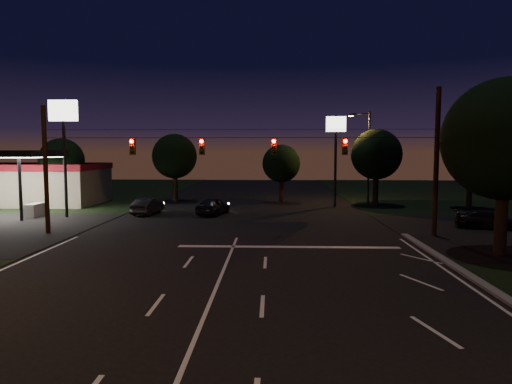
{
  "coord_description": "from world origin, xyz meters",
  "views": [
    {
      "loc": [
        2.13,
        -12.87,
        5.15
      ],
      "look_at": [
        1.25,
        11.38,
        3.0
      ],
      "focal_mm": 32.0,
      "sensor_mm": 36.0,
      "label": 1
    }
  ],
  "objects_px": {
    "tree_right_near": "(504,141)",
    "car_cross": "(489,220)",
    "car_oncoming_b": "(148,206)",
    "utility_pole_right": "(434,236)",
    "car_oncoming_a": "(213,206)"
  },
  "relations": [
    {
      "from": "utility_pole_right",
      "to": "car_oncoming_a",
      "type": "height_order",
      "value": "utility_pole_right"
    },
    {
      "from": "car_oncoming_a",
      "to": "car_oncoming_b",
      "type": "xyz_separation_m",
      "value": [
        -5.41,
        0.08,
        -0.05
      ]
    },
    {
      "from": "tree_right_near",
      "to": "car_cross",
      "type": "relative_size",
      "value": 2.09
    },
    {
      "from": "utility_pole_right",
      "to": "car_cross",
      "type": "height_order",
      "value": "utility_pole_right"
    },
    {
      "from": "utility_pole_right",
      "to": "tree_right_near",
      "type": "xyz_separation_m",
      "value": [
        1.53,
        -4.83,
        5.68
      ]
    },
    {
      "from": "car_cross",
      "to": "car_oncoming_a",
      "type": "bearing_deg",
      "value": 88.18
    },
    {
      "from": "car_oncoming_a",
      "to": "car_cross",
      "type": "distance_m",
      "value": 20.26
    },
    {
      "from": "utility_pole_right",
      "to": "tree_right_near",
      "type": "distance_m",
      "value": 7.61
    },
    {
      "from": "tree_right_near",
      "to": "car_oncoming_b",
      "type": "bearing_deg",
      "value": 147.3
    },
    {
      "from": "utility_pole_right",
      "to": "car_oncoming_b",
      "type": "distance_m",
      "value": 22.11
    },
    {
      "from": "utility_pole_right",
      "to": "car_oncoming_b",
      "type": "height_order",
      "value": "utility_pole_right"
    },
    {
      "from": "car_cross",
      "to": "tree_right_near",
      "type": "bearing_deg",
      "value": 174.39
    },
    {
      "from": "tree_right_near",
      "to": "car_cross",
      "type": "bearing_deg",
      "value": 68.34
    },
    {
      "from": "car_oncoming_b",
      "to": "car_cross",
      "type": "distance_m",
      "value": 25.49
    },
    {
      "from": "utility_pole_right",
      "to": "car_cross",
      "type": "distance_m",
      "value": 5.36
    }
  ]
}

